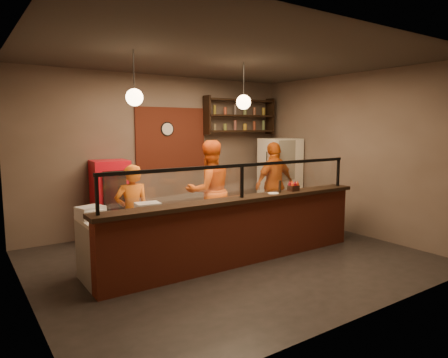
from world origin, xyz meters
TOP-DOWN VIEW (x-y plane):
  - floor at (0.00, 0.00)m, footprint 6.00×6.00m
  - ceiling at (0.00, 0.00)m, footprint 6.00×6.00m
  - wall_back at (0.00, 2.50)m, footprint 6.00×0.00m
  - wall_left at (-3.00, 0.00)m, footprint 0.00×5.00m
  - wall_right at (3.00, 0.00)m, footprint 0.00×5.00m
  - wall_front at (0.00, -2.50)m, footprint 6.00×0.00m
  - brick_patch at (0.20, 2.47)m, footprint 1.60×0.04m
  - service_counter at (0.00, -0.30)m, footprint 4.60×0.25m
  - counter_ledge at (0.00, -0.30)m, footprint 4.70×0.37m
  - worktop_cabinet at (0.00, 0.20)m, footprint 4.60×0.75m
  - worktop at (0.00, 0.20)m, footprint 4.60×0.75m
  - sneeze_guard at (0.00, -0.30)m, footprint 4.50×0.05m
  - wall_shelving at (1.90, 2.32)m, footprint 1.84×0.28m
  - wall_clock at (0.10, 2.46)m, footprint 0.30×0.04m
  - pendant_left at (-1.50, 0.20)m, footprint 0.24×0.24m
  - pendant_right at (0.40, 0.20)m, footprint 0.24×0.24m
  - cook_left at (-1.33, 0.87)m, footprint 0.59×0.41m
  - cook_mid at (0.29, 1.11)m, footprint 0.99×0.81m
  - cook_right at (2.05, 1.27)m, footprint 1.11×0.54m
  - fridge at (2.60, 1.71)m, footprint 0.86×0.81m
  - red_cooler at (-1.25, 2.15)m, footprint 0.70×0.65m
  - pizza_dough at (0.06, 0.14)m, footprint 0.64×0.64m
  - prep_tub_a at (-2.15, 0.27)m, footprint 0.40×0.35m
  - prep_tub_b at (-2.15, 0.20)m, footprint 0.27×0.22m
  - prep_tub_c at (-1.39, 0.08)m, footprint 0.36×0.31m
  - rolling_pin at (-1.27, 0.17)m, footprint 0.34×0.14m
  - condiment_caddy at (1.12, -0.27)m, footprint 0.17×0.13m
  - pepper_mill at (0.81, -0.27)m, footprint 0.04×0.04m
  - small_plate at (0.64, -0.30)m, footprint 0.17×0.17m

SIDE VIEW (x-z plane):
  - floor at x=0.00m, z-range 0.00..0.00m
  - worktop_cabinet at x=0.00m, z-range 0.00..0.85m
  - service_counter at x=0.00m, z-range 0.00..1.00m
  - red_cooler at x=-1.25m, z-range 0.00..1.53m
  - cook_left at x=-1.33m, z-range 0.00..1.55m
  - worktop at x=0.00m, z-range 0.85..0.90m
  - pizza_dough at x=0.06m, z-range 0.90..0.91m
  - cook_right at x=2.05m, z-range 0.00..1.83m
  - rolling_pin at x=-1.27m, z-range 0.90..0.96m
  - fridge at x=2.60m, z-range 0.00..1.88m
  - cook_mid at x=0.29m, z-range 0.00..1.90m
  - prep_tub_b at x=-2.15m, z-range 0.90..1.03m
  - prep_tub_c at x=-1.39m, z-range 0.90..1.07m
  - prep_tub_a at x=-2.15m, z-range 0.90..1.07m
  - counter_ledge at x=0.00m, z-range 1.00..1.06m
  - small_plate at x=0.64m, z-range 1.06..1.07m
  - condiment_caddy at x=1.12m, z-range 1.06..1.15m
  - pepper_mill at x=0.81m, z-range 1.06..1.26m
  - sneeze_guard at x=0.00m, z-range 1.11..1.63m
  - wall_back at x=0.00m, z-range -1.40..4.60m
  - wall_left at x=-3.00m, z-range -0.90..4.10m
  - wall_right at x=3.00m, z-range -0.90..4.10m
  - wall_front at x=0.00m, z-range -1.40..4.60m
  - brick_patch at x=0.20m, z-range 1.25..2.55m
  - wall_clock at x=0.10m, z-range 1.95..2.25m
  - wall_shelving at x=1.90m, z-range 1.98..2.83m
  - pendant_left at x=-1.50m, z-range 2.17..2.94m
  - pendant_right at x=0.40m, z-range 2.17..2.94m
  - ceiling at x=0.00m, z-range 3.20..3.20m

